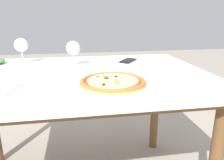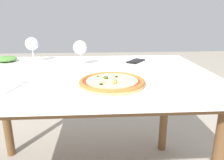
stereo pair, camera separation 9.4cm
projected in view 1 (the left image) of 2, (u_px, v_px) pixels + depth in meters
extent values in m
cube|color=brown|center=(76.00, 79.00, 1.15)|extent=(1.31, 0.88, 0.04)
cube|color=white|center=(76.00, 75.00, 1.14)|extent=(1.41, 0.98, 0.01)
cylinder|color=brown|center=(155.00, 107.00, 1.70)|extent=(0.06, 0.06, 0.70)
cylinder|color=white|center=(112.00, 86.00, 0.95)|extent=(0.31, 0.31, 0.01)
cylinder|color=#E0B26B|center=(112.00, 83.00, 0.94)|extent=(0.29, 0.29, 0.01)
torus|color=#A3662D|center=(112.00, 82.00, 0.94)|extent=(0.29, 0.29, 0.02)
cylinder|color=#BC381E|center=(112.00, 81.00, 0.94)|extent=(0.24, 0.24, 0.00)
cylinder|color=beige|center=(112.00, 81.00, 0.94)|extent=(0.22, 0.22, 0.00)
ellipsoid|color=#425123|center=(97.00, 77.00, 0.98)|extent=(0.01, 0.01, 0.01)
ellipsoid|color=#2D2319|center=(115.00, 76.00, 0.98)|extent=(0.01, 0.01, 0.01)
ellipsoid|color=#BC9342|center=(116.00, 82.00, 0.90)|extent=(0.02, 0.02, 0.01)
ellipsoid|color=#425123|center=(105.00, 78.00, 0.95)|extent=(0.02, 0.02, 0.01)
ellipsoid|color=#2D2319|center=(103.00, 84.00, 0.87)|extent=(0.01, 0.01, 0.01)
ellipsoid|color=#4C7A33|center=(116.00, 80.00, 0.93)|extent=(0.01, 0.01, 0.01)
ellipsoid|color=#BC9342|center=(104.00, 82.00, 0.89)|extent=(0.01, 0.01, 0.01)
cube|color=silver|center=(9.00, 93.00, 0.87)|extent=(0.04, 0.11, 0.00)
cube|color=silver|center=(16.00, 88.00, 0.92)|extent=(0.03, 0.02, 0.00)
cube|color=silver|center=(17.00, 86.00, 0.95)|extent=(0.01, 0.04, 0.00)
cube|color=silver|center=(19.00, 86.00, 0.95)|extent=(0.01, 0.04, 0.00)
cube|color=silver|center=(20.00, 86.00, 0.95)|extent=(0.01, 0.04, 0.00)
cube|color=silver|center=(22.00, 86.00, 0.95)|extent=(0.01, 0.04, 0.00)
cylinder|color=silver|center=(23.00, 64.00, 1.37)|extent=(0.07, 0.07, 0.00)
cylinder|color=silver|center=(22.00, 57.00, 1.36)|extent=(0.01, 0.01, 0.08)
sphere|color=silver|center=(21.00, 45.00, 1.34)|extent=(0.08, 0.08, 0.08)
cylinder|color=silver|center=(74.00, 66.00, 1.31)|extent=(0.07, 0.07, 0.00)
cylinder|color=silver|center=(73.00, 60.00, 1.30)|extent=(0.01, 0.01, 0.07)
sphere|color=silver|center=(73.00, 48.00, 1.28)|extent=(0.08, 0.08, 0.08)
cube|color=black|center=(128.00, 61.00, 1.45)|extent=(0.14, 0.16, 0.01)
cube|color=black|center=(128.00, 60.00, 1.44)|extent=(0.13, 0.14, 0.00)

